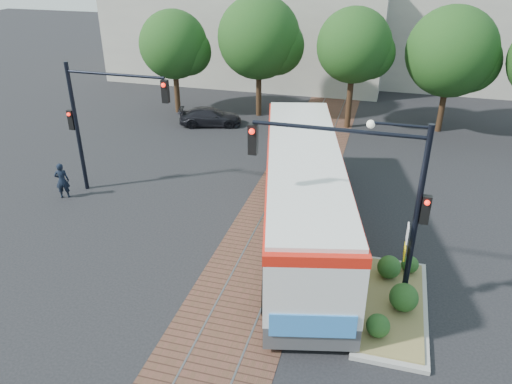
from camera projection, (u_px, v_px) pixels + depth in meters
ground at (257, 267)px, 18.11m from camera, size 120.00×120.00×0.00m
trackbed at (281, 215)px, 21.53m from camera, size 3.60×40.00×0.02m
tree_row at (350, 47)px, 29.69m from camera, size 26.40×5.60×7.67m
warehouses at (343, 30)px, 41.15m from camera, size 40.00×13.00×8.00m
city_bus at (303, 190)px, 19.26m from camera, size 5.75×13.47×3.53m
traffic_island at (394, 298)px, 16.04m from camera, size 2.20×5.20×1.13m
signal_pole_main at (376, 187)px, 14.60m from camera, size 5.49×0.46×6.00m
signal_pole_left at (97, 112)px, 21.76m from camera, size 4.99×0.34×6.00m
officer at (62, 181)px, 22.60m from camera, size 0.73×0.63×1.70m
parked_car at (210, 117)px, 31.52m from camera, size 4.19×2.62×1.13m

